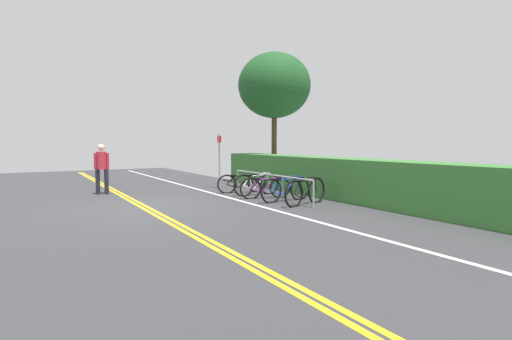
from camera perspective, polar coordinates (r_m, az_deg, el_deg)
The scene contains 14 objects.
ground_plane at distance 10.99m, azimuth -16.74°, elevation -5.31°, with size 30.55×10.84×0.05m, color #353538.
centre_line_yellow_inner at distance 10.97m, azimuth -17.15°, elevation -5.20°, with size 27.49×0.10×0.00m, color gold.
centre_line_yellow_outer at distance 11.01m, azimuth -16.33°, elevation -5.15°, with size 27.49×0.10×0.00m, color gold.
bike_lane_stripe_white at distance 11.97m, azimuth -3.79°, elevation -4.25°, with size 27.49×0.12×0.00m, color white.
bike_rack at distance 11.94m, azimuth 2.08°, elevation -1.55°, with size 4.29×0.05×0.76m.
bicycle_0 at distance 13.23m, azimuth -2.14°, elevation -2.02°, with size 0.57×1.72×0.70m.
bicycle_1 at distance 12.64m, azimuth 0.10°, elevation -2.17°, with size 0.46×1.73×0.76m.
bicycle_2 at distance 11.92m, azimuth 1.42°, elevation -2.66°, with size 0.56×1.64×0.72m.
bicycle_3 at distance 11.33m, azimuth 4.48°, elevation -2.89°, with size 0.46×1.85×0.77m.
bicycle_4 at distance 10.74m, azimuth 7.44°, elevation -3.25°, with size 0.56×1.76×0.79m.
pedestrian at distance 13.81m, azimuth -22.14°, elevation 0.65°, with size 0.32×0.46×1.70m.
sign_post_near at distance 14.47m, azimuth -5.52°, elevation 2.15°, with size 0.36×0.06×2.05m.
hedge_backdrop at distance 11.96m, azimuth 13.64°, elevation -1.33°, with size 13.24×1.16×1.26m, color #387533.
tree_near_left at distance 16.93m, azimuth 2.77°, elevation 12.50°, with size 3.15×3.15×5.63m.
Camera 1 is at (10.50, -2.70, 1.75)m, focal length 26.67 mm.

